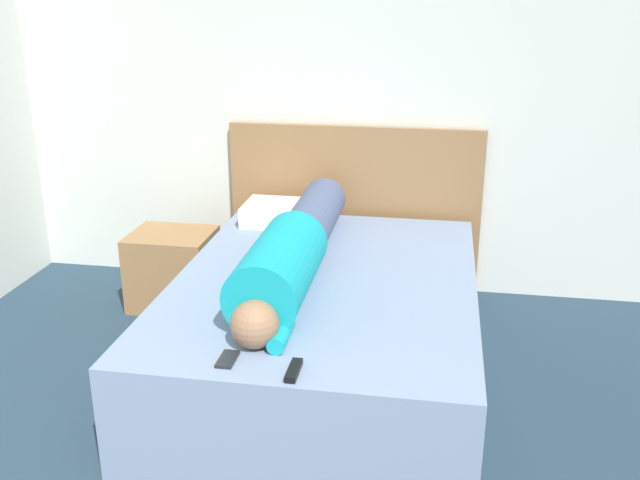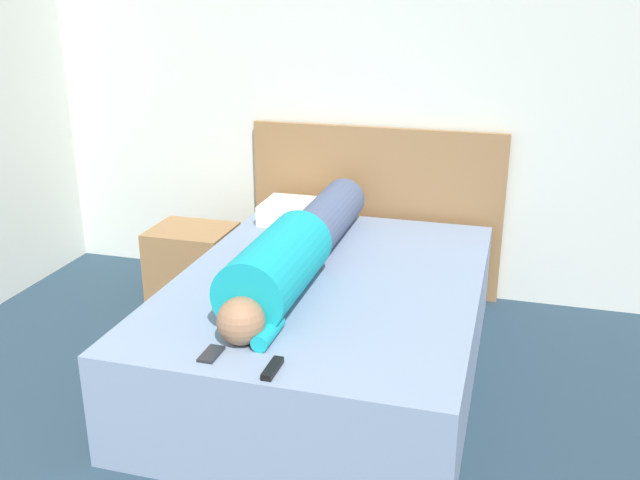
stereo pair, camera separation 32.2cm
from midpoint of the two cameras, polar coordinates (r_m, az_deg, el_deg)
The scene contains 8 objects.
wall_back at distance 4.39m, azimuth 4.68°, elevation 12.55°, with size 5.13×0.06×2.60m.
bed at distance 3.56m, azimuth 3.29°, elevation -6.88°, with size 1.44×2.02×0.50m.
headboard at distance 4.46m, azimuth 6.47°, elevation 2.35°, with size 1.56×0.04×1.04m.
nightstand at distance 4.42m, azimuth -8.08°, elevation -1.93°, with size 0.48×0.41×0.46m.
person_lying at distance 3.43m, azimuth 0.84°, elevation -0.74°, with size 0.31×1.77×0.31m.
pillow_near_headboard at distance 4.24m, azimuth 1.02°, elevation 2.16°, with size 0.51×0.33×0.12m.
tv_remote at distance 2.65m, azimuth -0.30°, elevation -10.33°, with size 0.04×0.15×0.02m.
cell_phone at distance 2.77m, azimuth -5.39°, elevation -9.15°, with size 0.06×0.13×0.01m.
Camera 2 is at (1.01, -0.27, 1.84)m, focal length 40.00 mm.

